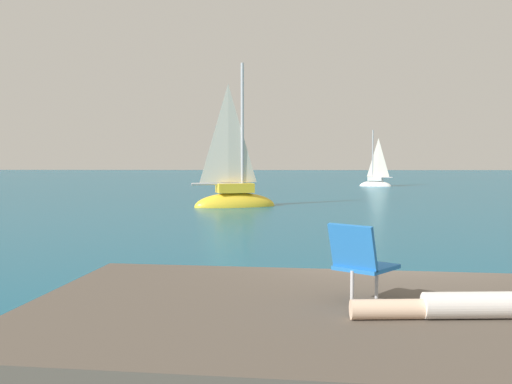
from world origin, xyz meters
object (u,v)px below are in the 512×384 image
(beach_chair, at_px, (360,259))
(sailboat_near, at_px, (234,198))
(person_sunbather, at_px, (459,306))
(sailboat_far, at_px, (376,183))

(beach_chair, bearing_deg, sailboat_near, 45.43)
(sailboat_near, xyz_separation_m, person_sunbather, (3.32, -23.50, 0.78))
(person_sunbather, bearing_deg, beach_chair, -35.56)
(sailboat_near, bearing_deg, sailboat_far, 45.72)
(sailboat_far, bearing_deg, person_sunbather, 106.36)
(sailboat_far, xyz_separation_m, beach_chair, (-7.02, -40.61, 1.26))
(sailboat_far, bearing_deg, beach_chair, 105.15)
(sailboat_near, xyz_separation_m, sailboat_far, (9.54, 17.62, -0.15))
(person_sunbather, bearing_deg, sailboat_near, -84.99)
(person_sunbather, bearing_deg, sailboat_far, -101.63)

